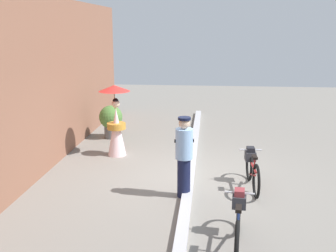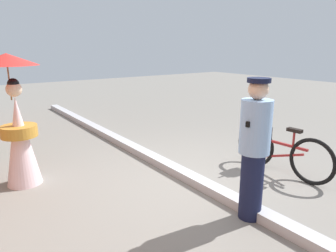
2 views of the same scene
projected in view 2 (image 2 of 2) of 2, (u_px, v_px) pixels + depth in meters
ground_plane at (194, 183)px, 4.51m from camera, size 30.00×30.00×0.00m
sidewalk_curb at (194, 180)px, 4.50m from camera, size 14.00×0.20×0.12m
bicycle_far_side at (277, 147)px, 4.82m from camera, size 1.66×0.48×0.79m
person_officer at (254, 147)px, 3.40m from camera, size 0.34×0.38×1.63m
person_with_parasol at (17, 121)px, 4.29m from camera, size 0.82×0.82×1.86m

